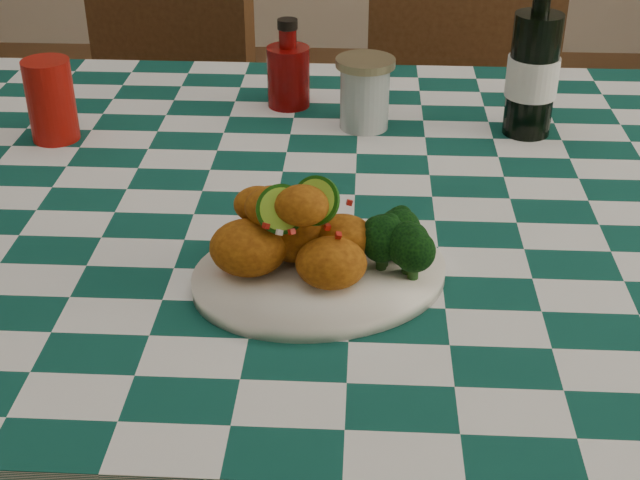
# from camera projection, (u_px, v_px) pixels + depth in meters

# --- Properties ---
(dining_table) EXTENTS (1.66, 1.06, 0.79)m
(dining_table) POSITION_uv_depth(u_px,v_px,m) (284.00, 417.00, 1.39)
(dining_table) COLOR #0D443A
(dining_table) RESTS_ON ground
(plate) EXTENTS (0.34, 0.30, 0.02)m
(plate) POSITION_uv_depth(u_px,v_px,m) (320.00, 275.00, 1.00)
(plate) COLOR white
(plate) RESTS_ON dining_table
(fried_chicken_pile) EXTENTS (0.16, 0.12, 0.10)m
(fried_chicken_pile) POSITION_uv_depth(u_px,v_px,m) (303.00, 228.00, 0.97)
(fried_chicken_pile) COLOR #AF6110
(fried_chicken_pile) RESTS_ON plate
(broccoli_side) EXTENTS (0.08, 0.08, 0.06)m
(broccoli_side) POSITION_uv_depth(u_px,v_px,m) (392.00, 242.00, 0.98)
(broccoli_side) COLOR black
(broccoli_side) RESTS_ON plate
(red_tumbler) EXTENTS (0.09, 0.09, 0.12)m
(red_tumbler) POSITION_uv_depth(u_px,v_px,m) (51.00, 100.00, 1.31)
(red_tumbler) COLOR #9A0F08
(red_tumbler) RESTS_ON dining_table
(ketchup_bottle) EXTENTS (0.08, 0.08, 0.14)m
(ketchup_bottle) POSITION_uv_depth(u_px,v_px,m) (288.00, 63.00, 1.42)
(ketchup_bottle) COLOR #6A0605
(ketchup_bottle) RESTS_ON dining_table
(mason_jar) EXTENTS (0.10, 0.10, 0.11)m
(mason_jar) POSITION_uv_depth(u_px,v_px,m) (365.00, 93.00, 1.35)
(mason_jar) COLOR #B2BCBA
(mason_jar) RESTS_ON dining_table
(beer_bottle) EXTENTS (0.10, 0.10, 0.25)m
(beer_bottle) POSITION_uv_depth(u_px,v_px,m) (535.00, 52.00, 1.30)
(beer_bottle) COLOR black
(beer_bottle) RESTS_ON dining_table
(wooden_chair_left) EXTENTS (0.57, 0.58, 0.94)m
(wooden_chair_left) POSITION_uv_depth(u_px,v_px,m) (128.00, 167.00, 1.99)
(wooden_chair_left) COLOR #472814
(wooden_chair_left) RESTS_ON ground
(wooden_chair_right) EXTENTS (0.49, 0.51, 0.93)m
(wooden_chair_right) POSITION_uv_depth(u_px,v_px,m) (448.00, 179.00, 1.94)
(wooden_chair_right) COLOR #472814
(wooden_chair_right) RESTS_ON ground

